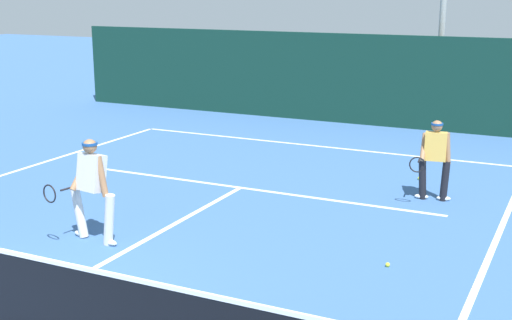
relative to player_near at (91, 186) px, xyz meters
name	(u,v)px	position (x,y,z in m)	size (l,w,h in m)	color
court_line_baseline_far	(316,146)	(0.71, 7.90, -0.91)	(10.06, 0.10, 0.01)	white
court_line_service	(240,188)	(0.71, 3.69, -0.91)	(8.20, 0.10, 0.01)	white
court_line_centre	(148,239)	(0.71, 0.43, -0.91)	(0.10, 6.40, 0.01)	white
player_near	(91,186)	(0.00, 0.00, 0.00)	(1.01, 0.85, 1.66)	silver
player_far	(435,157)	(4.36, 4.55, -0.08)	(0.68, 0.87, 1.53)	black
tennis_ball	(388,265)	(4.48, 0.99, -0.88)	(0.07, 0.07, 0.07)	#D1E033
tennis_ball_extra	(419,178)	(3.81, 5.86, -0.88)	(0.07, 0.07, 0.07)	#D1E033
back_fence_windscreen	(358,79)	(0.71, 11.19, 0.40)	(19.14, 0.12, 2.62)	#0F3229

